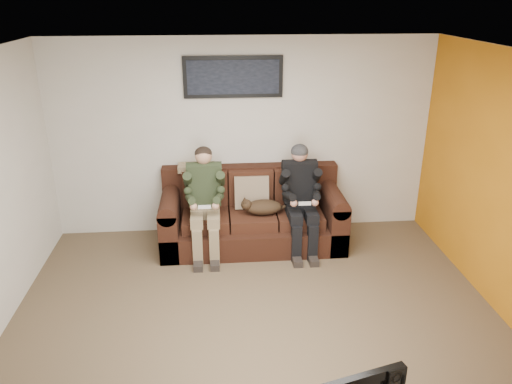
{
  "coord_description": "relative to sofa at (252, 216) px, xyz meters",
  "views": [
    {
      "loc": [
        -0.37,
        -4.1,
        3.1
      ],
      "look_at": [
        0.08,
        1.2,
        0.95
      ],
      "focal_mm": 35.0,
      "sensor_mm": 36.0,
      "label": 1
    }
  ],
  "objects": [
    {
      "name": "floor",
      "position": [
        -0.08,
        -1.83,
        -0.36
      ],
      "size": [
        5.0,
        5.0,
        0.0
      ],
      "primitive_type": "plane",
      "color": "brown",
      "rests_on": "ground"
    },
    {
      "name": "throw_pillow",
      "position": [
        0.0,
        0.04,
        0.32
      ],
      "size": [
        0.44,
        0.21,
        0.44
      ],
      "primitive_type": "cube",
      "rotation": [
        -0.21,
        0.0,
        0.0
      ],
      "color": "#836D56",
      "rests_on": "sofa"
    },
    {
      "name": "person_right",
      "position": [
        0.6,
        -0.19,
        0.39
      ],
      "size": [
        0.51,
        0.86,
        1.33
      ],
      "color": "black",
      "rests_on": "sofa"
    },
    {
      "name": "sofa",
      "position": [
        0.0,
        0.0,
        0.0
      ],
      "size": [
        2.33,
        1.0,
        0.95
      ],
      "color": "black",
      "rests_on": "ground"
    },
    {
      "name": "person_left",
      "position": [
        -0.6,
        -0.2,
        0.39
      ],
      "size": [
        0.51,
        0.87,
        1.32
      ],
      "color": "#877354",
      "rests_on": "sofa"
    },
    {
      "name": "cat",
      "position": [
        0.12,
        -0.19,
        0.21
      ],
      "size": [
        0.66,
        0.26,
        0.24
      ],
      "color": "#412C19",
      "rests_on": "sofa"
    },
    {
      "name": "ceiling",
      "position": [
        -0.08,
        -1.83,
        2.24
      ],
      "size": [
        5.0,
        5.0,
        0.0
      ],
      "primitive_type": "plane",
      "rotation": [
        3.14,
        0.0,
        0.0
      ],
      "color": "silver",
      "rests_on": "ground"
    },
    {
      "name": "wall_back",
      "position": [
        -0.08,
        0.42,
        0.94
      ],
      "size": [
        5.0,
        0.0,
        5.0
      ],
      "primitive_type": "plane",
      "rotation": [
        1.57,
        0.0,
        0.0
      ],
      "color": "beige",
      "rests_on": "ground"
    },
    {
      "name": "framed_poster",
      "position": [
        -0.2,
        0.38,
        1.74
      ],
      "size": [
        1.25,
        0.05,
        0.52
      ],
      "color": "black",
      "rests_on": "wall_back"
    },
    {
      "name": "throw_blanket",
      "position": [
        -0.71,
        0.29,
        0.59
      ],
      "size": [
        0.48,
        0.23,
        0.08
      ],
      "primitive_type": "cube",
      "color": "#C1B28E",
      "rests_on": "sofa"
    }
  ]
}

